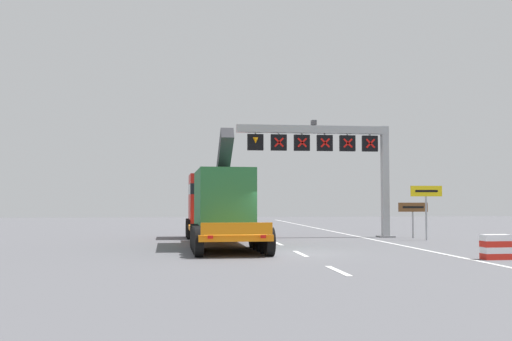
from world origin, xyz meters
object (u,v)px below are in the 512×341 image
Objects in this scene: heavy_haul_truck_orange at (218,204)px; exit_sign_yellow at (426,198)px; overhead_lane_gantry at (332,148)px; tourist_info_sign_brown at (413,211)px; crash_barrier_striped at (496,247)px.

exit_sign_yellow is at bearing 4.46° from heavy_haul_truck_orange.
overhead_lane_gantry is 6.08m from exit_sign_yellow.
overhead_lane_gantry is at bearing 147.78° from exit_sign_yellow.
tourist_info_sign_brown reaches higher than crash_barrier_striped.
tourist_info_sign_brown is at bearing 14.30° from heavy_haul_truck_orange.
heavy_haul_truck_orange reaches higher than exit_sign_yellow.
tourist_info_sign_brown is (0.04, 2.03, -0.71)m from exit_sign_yellow.
tourist_info_sign_brown is 12.71m from crash_barrier_striped.
exit_sign_yellow is (4.51, -2.84, -2.92)m from overhead_lane_gantry.
heavy_haul_truck_orange is 4.78× the size of exit_sign_yellow.
overhead_lane_gantry is at bearing 169.82° from tourist_info_sign_brown.
heavy_haul_truck_orange is 11.43m from exit_sign_yellow.
exit_sign_yellow is at bearing -32.22° from overhead_lane_gantry.
tourist_info_sign_brown is (11.43, 2.91, -0.42)m from heavy_haul_truck_orange.
heavy_haul_truck_orange is at bearing 134.81° from crash_barrier_striped.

